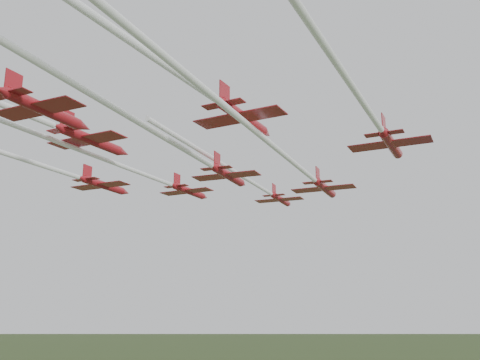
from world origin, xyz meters
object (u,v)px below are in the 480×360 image
Objects in this scene: jet_row3_left at (57,170)px; jet_row4_right at (160,61)px; jet_row2_left at (138,172)px; jet_lead at (258,186)px; jet_row3_mid at (171,141)px; jet_row4_left at (35,118)px; jet_row3_right at (357,94)px; jet_row2_right at (288,158)px.

jet_row4_right is (32.11, -13.45, 1.05)m from jet_row3_left.
jet_row3_left is at bearing -133.23° from jet_row2_left.
jet_lead is at bearing 105.88° from jet_row4_right.
jet_lead is 32.02m from jet_row3_mid.
jet_row2_left is 1.23× the size of jet_row4_left.
jet_row4_left is (-1.55, -39.44, -0.05)m from jet_lead.
jet_row2_left is 38.16m from jet_row3_right.
jet_row3_mid is 14.53m from jet_row4_right.
jet_row3_mid is (22.95, -2.36, -0.99)m from jet_row3_left.
jet_row3_right is at bearing 11.27° from jet_row4_left.
jet_row4_left is (-11.08, -8.97, 2.36)m from jet_row3_mid.
jet_row4_right is (-10.94, -13.46, 0.94)m from jet_row3_right.
jet_row3_mid is at bearing 121.22° from jet_row4_right.
jet_row3_mid is (-5.81, -14.29, -0.56)m from jet_row2_right.
jet_row2_right is at bearing 45.31° from jet_row4_left.
jet_row2_right reaches higher than jet_row3_mid.
jet_row3_left is 43.05m from jet_row3_right.
jet_row3_right is 33.21m from jet_row4_left.
jet_row2_right is at bearing 129.85° from jet_row3_right.
jet_row2_right is 1.10× the size of jet_row3_mid.
jet_row3_left reaches higher than jet_row3_mid.
jet_row4_right reaches higher than jet_row3_mid.
jet_row3_left reaches higher than jet_row2_right.
jet_row3_left is at bearing -129.02° from jet_lead.
jet_row3_left is 1.02× the size of jet_row4_left.
jet_row2_left is 34.47m from jet_row4_right.
jet_row2_left is 20.51m from jet_row3_mid.
jet_row3_mid is at bearing -16.79° from jet_row3_left.
jet_row3_mid is (9.53, -30.47, -2.41)m from jet_lead.
jet_row2_right is at bearing 53.66° from jet_row3_mid.
jet_row2_left is 21.19m from jet_row4_left.
jet_lead reaches higher than jet_row3_right.
jet_row4_left is at bearing -83.55° from jet_row2_left.
jet_row4_right is (20.25, -2.12, -0.33)m from jet_row4_left.
jet_row2_left reaches higher than jet_row3_left.
jet_row4_right reaches higher than jet_row2_right.
jet_row3_right reaches higher than jet_row2_right.
jet_lead is at bearing 126.19° from jet_row3_right.
jet_row2_right is at bearing 89.20° from jet_row4_right.
jet_lead reaches higher than jet_row4_right.
jet_row3_mid is at bearing -43.52° from jet_row2_left.
jet_row3_left is at bearing 148.93° from jet_row4_right.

